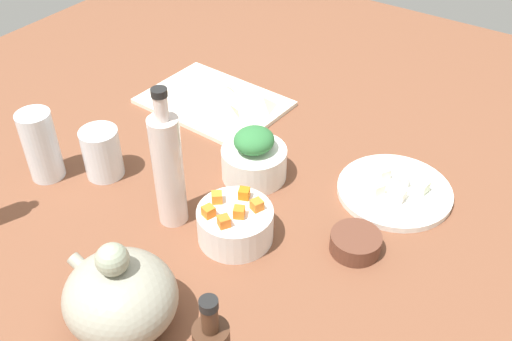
{
  "coord_description": "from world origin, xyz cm",
  "views": [
    {
      "loc": [
        -46.89,
        68.3,
        74.14
      ],
      "look_at": [
        0.0,
        0.0,
        8.0
      ],
      "focal_mm": 40.88,
      "sensor_mm": 36.0,
      "label": 1
    }
  ],
  "objects_px": {
    "cutting_board": "(214,102)",
    "drinking_glass_1": "(102,153)",
    "plate_tofu": "(394,191)",
    "teapot": "(120,296)",
    "drinking_glass_0": "(41,146)",
    "bowl_carrots": "(235,224)",
    "bottle_2": "(168,169)",
    "bowl_small_side": "(355,243)",
    "bowl_greens": "(254,163)"
  },
  "relations": [
    {
      "from": "cutting_board",
      "to": "drinking_glass_1",
      "type": "bearing_deg",
      "value": 86.63
    },
    {
      "from": "bottle_2",
      "to": "drinking_glass_1",
      "type": "bearing_deg",
      "value": -6.28
    },
    {
      "from": "drinking_glass_0",
      "to": "bowl_small_side",
      "type": "bearing_deg",
      "value": -164.86
    },
    {
      "from": "bowl_small_side",
      "to": "bottle_2",
      "type": "distance_m",
      "value": 0.33
    },
    {
      "from": "bowl_greens",
      "to": "teapot",
      "type": "height_order",
      "value": "teapot"
    },
    {
      "from": "cutting_board",
      "to": "bowl_small_side",
      "type": "height_order",
      "value": "bowl_small_side"
    },
    {
      "from": "drinking_glass_0",
      "to": "cutting_board",
      "type": "bearing_deg",
      "value": -105.49
    },
    {
      "from": "cutting_board",
      "to": "plate_tofu",
      "type": "height_order",
      "value": "plate_tofu"
    },
    {
      "from": "bowl_greens",
      "to": "teapot",
      "type": "distance_m",
      "value": 0.39
    },
    {
      "from": "bowl_carrots",
      "to": "teapot",
      "type": "height_order",
      "value": "teapot"
    },
    {
      "from": "teapot",
      "to": "drinking_glass_1",
      "type": "height_order",
      "value": "teapot"
    },
    {
      "from": "plate_tofu",
      "to": "bowl_carrots",
      "type": "distance_m",
      "value": 0.31
    },
    {
      "from": "bowl_carrots",
      "to": "teapot",
      "type": "relative_size",
      "value": 0.72
    },
    {
      "from": "teapot",
      "to": "drinking_glass_0",
      "type": "height_order",
      "value": "teapot"
    },
    {
      "from": "bowl_carrots",
      "to": "drinking_glass_0",
      "type": "height_order",
      "value": "drinking_glass_0"
    },
    {
      "from": "plate_tofu",
      "to": "drinking_glass_0",
      "type": "distance_m",
      "value": 0.66
    },
    {
      "from": "bowl_carrots",
      "to": "bottle_2",
      "type": "height_order",
      "value": "bottle_2"
    },
    {
      "from": "bowl_greens",
      "to": "bottle_2",
      "type": "xyz_separation_m",
      "value": [
        0.05,
        0.18,
        0.08
      ]
    },
    {
      "from": "bowl_small_side",
      "to": "bottle_2",
      "type": "bearing_deg",
      "value": 20.46
    },
    {
      "from": "plate_tofu",
      "to": "drinking_glass_0",
      "type": "xyz_separation_m",
      "value": [
        0.57,
        0.33,
        0.06
      ]
    },
    {
      "from": "cutting_board",
      "to": "bowl_greens",
      "type": "relative_size",
      "value": 2.49
    },
    {
      "from": "bowl_carrots",
      "to": "teapot",
      "type": "distance_m",
      "value": 0.24
    },
    {
      "from": "plate_tofu",
      "to": "bottle_2",
      "type": "relative_size",
      "value": 0.8
    },
    {
      "from": "bowl_carrots",
      "to": "plate_tofu",
      "type": "bearing_deg",
      "value": -124.29
    },
    {
      "from": "cutting_board",
      "to": "drinking_glass_0",
      "type": "xyz_separation_m",
      "value": [
        0.11,
        0.38,
        0.07
      ]
    },
    {
      "from": "bowl_small_side",
      "to": "drinking_glass_1",
      "type": "distance_m",
      "value": 0.5
    },
    {
      "from": "teapot",
      "to": "bottle_2",
      "type": "relative_size",
      "value": 0.68
    },
    {
      "from": "bottle_2",
      "to": "drinking_glass_0",
      "type": "xyz_separation_m",
      "value": [
        0.28,
        0.04,
        -0.04
      ]
    },
    {
      "from": "bowl_carrots",
      "to": "drinking_glass_0",
      "type": "bearing_deg",
      "value": 9.74
    },
    {
      "from": "bowl_small_side",
      "to": "drinking_glass_1",
      "type": "bearing_deg",
      "value": 10.47
    },
    {
      "from": "bowl_carrots",
      "to": "drinking_glass_1",
      "type": "distance_m",
      "value": 0.31
    },
    {
      "from": "cutting_board",
      "to": "plate_tofu",
      "type": "relative_size",
      "value": 1.46
    },
    {
      "from": "bowl_greens",
      "to": "teapot",
      "type": "bearing_deg",
      "value": 95.86
    },
    {
      "from": "bottle_2",
      "to": "drinking_glass_0",
      "type": "bearing_deg",
      "value": 9.11
    },
    {
      "from": "drinking_glass_1",
      "to": "bowl_small_side",
      "type": "bearing_deg",
      "value": -169.53
    },
    {
      "from": "teapot",
      "to": "drinking_glass_0",
      "type": "relative_size",
      "value": 1.28
    },
    {
      "from": "bowl_greens",
      "to": "bottle_2",
      "type": "distance_m",
      "value": 0.2
    },
    {
      "from": "teapot",
      "to": "bottle_2",
      "type": "xyz_separation_m",
      "value": [
        0.09,
        -0.21,
        0.05
      ]
    },
    {
      "from": "bottle_2",
      "to": "drinking_glass_0",
      "type": "height_order",
      "value": "bottle_2"
    },
    {
      "from": "bowl_greens",
      "to": "drinking_glass_1",
      "type": "relative_size",
      "value": 1.25
    },
    {
      "from": "drinking_glass_0",
      "to": "teapot",
      "type": "bearing_deg",
      "value": 155.68
    },
    {
      "from": "cutting_board",
      "to": "teapot",
      "type": "height_order",
      "value": "teapot"
    },
    {
      "from": "teapot",
      "to": "bottle_2",
      "type": "bearing_deg",
      "value": -66.95
    },
    {
      "from": "drinking_glass_0",
      "to": "drinking_glass_1",
      "type": "bearing_deg",
      "value": -143.11
    },
    {
      "from": "drinking_glass_0",
      "to": "bowl_carrots",
      "type": "bearing_deg",
      "value": -170.26
    },
    {
      "from": "plate_tofu",
      "to": "drinking_glass_1",
      "type": "xyz_separation_m",
      "value": [
        0.49,
        0.26,
        0.04
      ]
    },
    {
      "from": "cutting_board",
      "to": "drinking_glass_1",
      "type": "height_order",
      "value": "drinking_glass_1"
    },
    {
      "from": "plate_tofu",
      "to": "bowl_small_side",
      "type": "bearing_deg",
      "value": 91.59
    },
    {
      "from": "bottle_2",
      "to": "drinking_glass_1",
      "type": "distance_m",
      "value": 0.2
    },
    {
      "from": "bowl_greens",
      "to": "bottle_2",
      "type": "bearing_deg",
      "value": 74.28
    }
  ]
}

